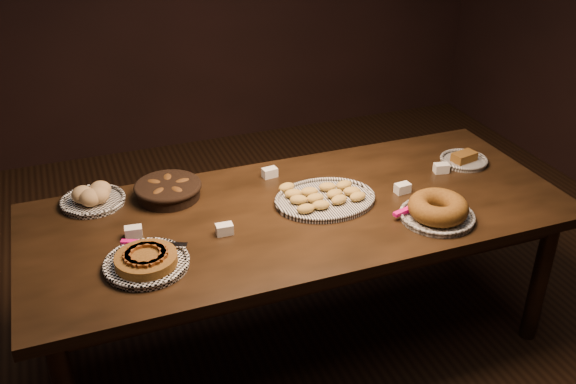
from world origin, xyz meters
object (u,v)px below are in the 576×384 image
object	(u,v)px
buffet_table	(301,223)
madeleine_platter	(324,198)
bundt_cake_plate	(438,210)
apple_tart_plate	(146,261)

from	to	relation	value
buffet_table	madeleine_platter	xyz separation A→B (m)	(0.12, 0.03, 0.09)
buffet_table	madeleine_platter	size ratio (longest dim) A/B	5.20
madeleine_platter	bundt_cake_plate	distance (m)	0.50
apple_tart_plate	madeleine_platter	size ratio (longest dim) A/B	0.74
apple_tart_plate	madeleine_platter	bearing A→B (deg)	38.97
apple_tart_plate	buffet_table	bearing A→B (deg)	39.32
bundt_cake_plate	madeleine_platter	bearing A→B (deg)	138.22
apple_tart_plate	bundt_cake_plate	xyz separation A→B (m)	(1.23, -0.09, 0.02)
buffet_table	apple_tart_plate	world-z (taller)	apple_tart_plate
apple_tart_plate	madeleine_platter	distance (m)	0.86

